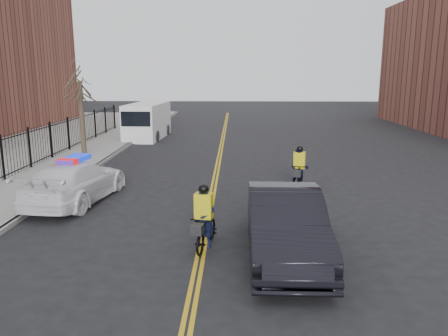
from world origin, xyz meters
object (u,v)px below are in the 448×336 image
at_px(cargo_van, 147,121).
at_px(cyclist_far, 299,171).
at_px(cyclist_near, 204,226).
at_px(police_cruiser, 76,181).
at_px(dark_sedan, 285,224).

xyz_separation_m(cargo_van, cyclist_far, (8.96, -13.66, -0.53)).
xyz_separation_m(cyclist_near, cyclist_far, (3.45, 6.39, 0.08)).
bearing_deg(cyclist_near, cargo_van, 116.62).
bearing_deg(police_cruiser, cyclist_far, -157.64).
height_order(police_cruiser, cargo_van, cargo_van).
relative_size(police_cruiser, dark_sedan, 1.04).
bearing_deg(dark_sedan, cyclist_near, 166.06).
bearing_deg(police_cruiser, cyclist_near, 147.47).
bearing_deg(cargo_van, police_cruiser, -84.61).
distance_m(police_cruiser, cyclist_far, 8.69).
distance_m(dark_sedan, cargo_van, 21.95).
bearing_deg(cargo_van, cyclist_near, -71.25).
bearing_deg(cargo_van, cyclist_far, -53.36).
xyz_separation_m(police_cruiser, dark_sedan, (7.06, -4.69, 0.10)).
bearing_deg(police_cruiser, cargo_van, -80.57).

